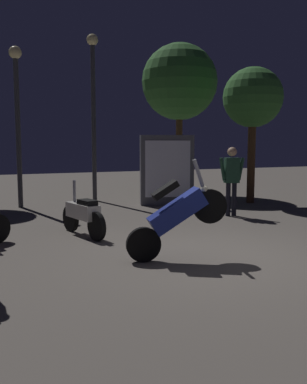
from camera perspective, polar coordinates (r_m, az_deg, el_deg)
name	(u,v)px	position (r m, az deg, el deg)	size (l,w,h in m)	color
ground_plane	(209,256)	(7.31, 7.38, -8.46)	(40.00, 40.00, 0.00)	#605951
motorcycle_blue_foreground	(177,215)	(6.89, 3.12, -3.01)	(1.65, 0.46, 1.63)	black
motorcycle_white_parked_right	(83,214)	(8.81, -9.37, -2.97)	(0.54, 1.63, 1.11)	black
person_rider_beside	(232,175)	(11.13, 10.35, 2.26)	(0.67, 0.32, 1.77)	black
streetlamp_near	(17,105)	(13.02, -17.68, 10.95)	(0.36, 0.36, 4.57)	#38383D
streetlamp_far	(93,97)	(14.02, -8.01, 12.40)	(0.36, 0.36, 5.25)	#38383D
tree_left_bg	(179,82)	(16.03, 3.48, 14.34)	(2.74, 2.74, 5.43)	#4C331E
tree_center_bg	(253,99)	(13.72, 13.08, 11.98)	(1.83, 1.83, 4.17)	#4C331E
kiosk_billboard	(167,170)	(13.00, 1.76, 2.95)	(1.68, 0.95, 2.10)	#595960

